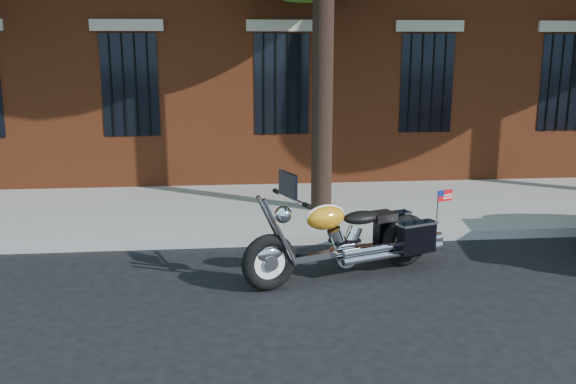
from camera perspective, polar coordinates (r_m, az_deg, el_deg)
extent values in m
plane|color=black|center=(8.58, 2.52, -7.37)|extent=(120.00, 120.00, 0.00)
cube|color=gray|center=(9.85, 1.38, -4.19)|extent=(40.00, 0.16, 0.15)
cube|color=gray|center=(11.65, 0.25, -1.48)|extent=(40.00, 3.60, 0.15)
cube|color=black|center=(13.14, -0.59, 9.55)|extent=(1.10, 0.14, 2.00)
cube|color=#B2A893|center=(13.10, -0.59, 14.58)|extent=(1.40, 0.20, 0.22)
cylinder|color=black|center=(13.06, -0.56, 9.53)|extent=(0.04, 0.04, 2.00)
cylinder|color=black|center=(11.00, 3.09, 10.44)|extent=(0.36, 0.36, 5.00)
torus|color=black|center=(7.93, -1.70, -6.26)|extent=(0.74, 0.41, 0.72)
torus|color=black|center=(8.93, 10.40, -4.24)|extent=(0.74, 0.41, 0.72)
cylinder|color=white|center=(7.93, -1.70, -6.26)|extent=(0.53, 0.25, 0.54)
cylinder|color=white|center=(8.93, 10.40, -4.24)|extent=(0.53, 0.25, 0.54)
ellipsoid|color=white|center=(7.89, -1.71, -5.52)|extent=(0.41, 0.26, 0.21)
ellipsoid|color=#FDA01C|center=(8.90, 10.44, -3.45)|extent=(0.41, 0.28, 0.21)
cube|color=white|center=(8.39, 4.72, -5.36)|extent=(1.56, 0.67, 0.09)
cylinder|color=white|center=(8.42, 5.03, -5.45)|extent=(0.39, 0.30, 0.35)
cylinder|color=white|center=(8.55, 8.83, -5.20)|extent=(1.30, 0.57, 0.10)
ellipsoid|color=#FDA01C|center=(8.13, 3.34, -2.27)|extent=(0.61, 0.48, 0.31)
ellipsoid|color=black|center=(8.42, 6.54, -2.26)|extent=(0.60, 0.47, 0.17)
cube|color=black|center=(9.10, 9.22, -3.10)|extent=(0.55, 0.34, 0.41)
cube|color=black|center=(8.67, 11.37, -4.00)|extent=(0.55, 0.34, 0.41)
cylinder|color=white|center=(7.83, 0.27, -0.55)|extent=(0.33, 0.80, 0.04)
sphere|color=white|center=(7.84, -0.44, -2.02)|extent=(0.28, 0.28, 0.22)
cube|color=black|center=(7.78, -0.01, 0.65)|extent=(0.19, 0.42, 0.30)
cube|color=red|center=(8.74, 13.78, -0.31)|extent=(0.23, 0.10, 0.15)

